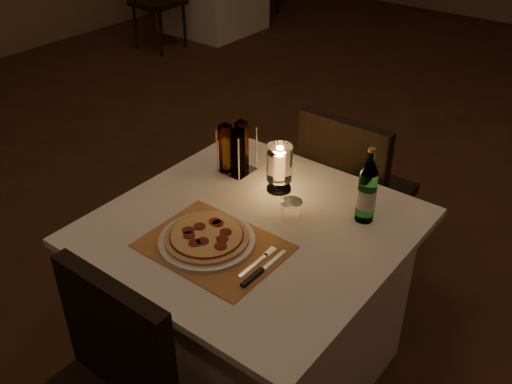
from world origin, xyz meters
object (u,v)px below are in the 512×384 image
Objects in this scene: hurricane_candle at (279,165)px; chair_far at (351,184)px; tumbler at (291,211)px; pizza at (207,237)px; plate at (207,241)px; water_bottle at (367,192)px; main_table at (253,301)px.

chair_far is at bearing 83.17° from hurricane_candle.
chair_far reaches higher than tumbler.
pizza is 1.51× the size of hurricane_candle.
water_bottle is (0.34, 0.44, 0.10)m from plate.
chair_far is 0.92m from pizza.
chair_far is 0.57m from hurricane_candle.
main_table is 3.12× the size of plate.
pizza is 0.31m from tumbler.
hurricane_candle is (-0.06, 0.24, 0.47)m from main_table.
tumbler is (0.09, 0.10, 0.40)m from main_table.
pizza is 3.63× the size of tumbler.
plate is at bearing -93.20° from chair_far.
tumbler is at bearing -42.40° from hurricane_candle.
tumbler is 0.28× the size of water_bottle.
main_table is 0.53m from hurricane_candle.
plate is at bearing -113.65° from pizza.
water_bottle is at bearing 52.13° from plate.
chair_far is at bearing 122.77° from water_bottle.
main_table is at bearing -76.35° from hurricane_candle.
chair_far is at bearing 86.80° from pizza.
plate is (-0.05, -0.89, 0.20)m from chair_far.
pizza is (-0.05, -0.89, 0.22)m from chair_far.
water_bottle is 0.35m from hurricane_candle.
chair_far is 0.62m from water_bottle.
plate reaches higher than main_table.
pizza is at bearing -127.88° from water_bottle.
hurricane_candle reaches higher than chair_far.
pizza is at bearing 66.35° from plate.
tumbler is at bearing 62.74° from plate.
plate is (-0.05, -0.18, 0.38)m from main_table.
chair_far is 4.87× the size of hurricane_candle.
tumbler reaches higher than plate.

